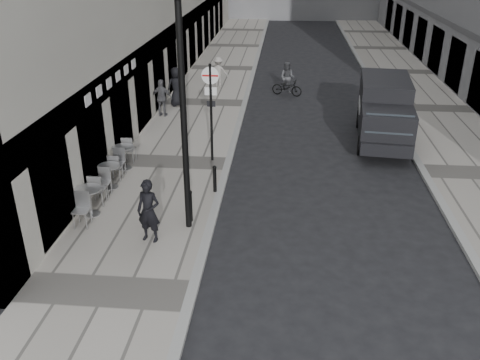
% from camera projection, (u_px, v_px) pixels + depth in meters
% --- Properties ---
extents(sidewalk, '(4.00, 60.00, 0.12)m').
position_uv_depth(sidewalk, '(205.00, 103.00, 25.61)').
color(sidewalk, '#9F9990').
rests_on(sidewalk, ground).
extents(far_sidewalk, '(4.00, 60.00, 0.12)m').
position_uv_depth(far_sidewalk, '(428.00, 109.00, 24.73)').
color(far_sidewalk, '#9F9990').
rests_on(far_sidewalk, ground).
extents(walking_man, '(0.72, 0.55, 1.77)m').
position_uv_depth(walking_man, '(149.00, 211.00, 13.45)').
color(walking_man, black).
rests_on(walking_man, sidewalk).
extents(sign_post, '(0.61, 0.09, 3.57)m').
position_uv_depth(sign_post, '(211.00, 100.00, 17.87)').
color(sign_post, black).
rests_on(sign_post, sidewalk).
extents(lamppost, '(0.29, 0.29, 6.50)m').
position_uv_depth(lamppost, '(183.00, 103.00, 12.94)').
color(lamppost, black).
rests_on(lamppost, sidewalk).
extents(bollard_near, '(0.12, 0.12, 0.92)m').
position_uv_depth(bollard_near, '(190.00, 207.00, 14.57)').
color(bollard_near, black).
rests_on(bollard_near, sidewalk).
extents(bollard_far, '(0.11, 0.11, 0.85)m').
position_uv_depth(bollard_far, '(215.00, 180.00, 16.30)').
color(bollard_far, black).
rests_on(bollard_far, sidewalk).
extents(panel_van, '(2.45, 5.36, 2.44)m').
position_uv_depth(panel_van, '(384.00, 108.00, 20.45)').
color(panel_van, black).
rests_on(panel_van, ground).
extents(cyclist, '(1.74, 1.06, 1.77)m').
position_uv_depth(cyclist, '(287.00, 83.00, 26.82)').
color(cyclist, black).
rests_on(cyclist, ground).
extents(pedestrian_a, '(1.05, 0.56, 1.71)m').
position_uv_depth(pedestrian_a, '(162.00, 98.00, 23.20)').
color(pedestrian_a, '#4C4D51').
rests_on(pedestrian_a, sidewalk).
extents(pedestrian_b, '(1.07, 0.63, 1.63)m').
position_uv_depth(pedestrian_b, '(218.00, 72.00, 28.06)').
color(pedestrian_b, '#9C9690').
rests_on(pedestrian_b, sidewalk).
extents(pedestrian_c, '(1.10, 1.00, 1.89)m').
position_uv_depth(pedestrian_c, '(176.00, 87.00, 24.64)').
color(pedestrian_c, black).
rests_on(pedestrian_c, sidewalk).
extents(cafe_table_near, '(0.79, 1.79, 1.02)m').
position_uv_depth(cafe_table_near, '(90.00, 199.00, 14.87)').
color(cafe_table_near, '#ACACAE').
rests_on(cafe_table_near, sidewalk).
extents(cafe_table_mid, '(0.73, 1.64, 0.94)m').
position_uv_depth(cafe_table_mid, '(110.00, 175.00, 16.54)').
color(cafe_table_mid, '#ABABAE').
rests_on(cafe_table_mid, sidewalk).
extents(cafe_table_far, '(0.76, 1.72, 0.98)m').
position_uv_depth(cafe_table_far, '(124.00, 156.00, 17.93)').
color(cafe_table_far, '#A8A8AA').
rests_on(cafe_table_far, sidewalk).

